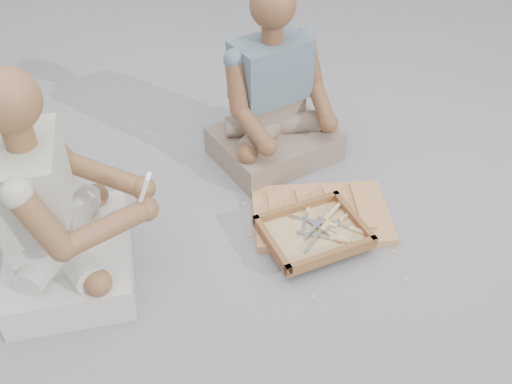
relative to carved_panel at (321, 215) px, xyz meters
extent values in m
plane|color=gray|center=(-0.32, -0.32, -0.02)|extent=(60.00, 60.00, 0.00)
cube|color=#A77E40|center=(0.00, 0.00, 0.00)|extent=(0.67, 0.48, 0.04)
cube|color=brown|center=(-0.08, -0.15, 0.03)|extent=(0.51, 0.44, 0.01)
cube|color=brown|center=(-0.12, 0.01, 0.06)|extent=(0.43, 0.13, 0.04)
cube|color=brown|center=(-0.04, -0.31, 0.06)|extent=(0.43, 0.13, 0.04)
cube|color=brown|center=(0.12, -0.10, 0.06)|extent=(0.11, 0.35, 0.04)
cube|color=brown|center=(-0.28, -0.20, 0.06)|extent=(0.11, 0.35, 0.04)
cube|color=tan|center=(-0.08, -0.15, 0.04)|extent=(0.44, 0.38, 0.01)
cube|color=silver|center=(-0.07, -0.14, 0.06)|extent=(0.12, 0.11, 0.00)
cylinder|color=tan|center=(0.01, -0.07, 0.06)|extent=(0.07, 0.06, 0.02)
cube|color=silver|center=(-0.10, -0.21, 0.06)|extent=(0.11, 0.12, 0.00)
cylinder|color=tan|center=(-0.02, -0.13, 0.06)|extent=(0.06, 0.07, 0.02)
cube|color=silver|center=(-0.11, -0.09, 0.04)|extent=(0.07, 0.14, 0.00)
cylinder|color=tan|center=(-0.06, 0.01, 0.04)|extent=(0.05, 0.07, 0.02)
cube|color=silver|center=(-0.09, -0.17, 0.05)|extent=(0.14, 0.08, 0.00)
cylinder|color=tan|center=(0.01, -0.21, 0.05)|extent=(0.07, 0.05, 0.02)
cube|color=silver|center=(-0.09, -0.07, 0.05)|extent=(0.14, 0.08, 0.00)
cylinder|color=tan|center=(0.00, -0.12, 0.05)|extent=(0.07, 0.05, 0.02)
cube|color=silver|center=(0.03, -0.11, 0.05)|extent=(0.13, 0.10, 0.00)
cylinder|color=tan|center=(0.11, -0.17, 0.05)|extent=(0.07, 0.06, 0.02)
cube|color=silver|center=(-0.03, -0.09, 0.06)|extent=(0.13, 0.11, 0.00)
cylinder|color=tan|center=(0.06, -0.02, 0.06)|extent=(0.07, 0.06, 0.02)
cube|color=silver|center=(-0.01, -0.14, 0.05)|extent=(0.14, 0.09, 0.00)
cylinder|color=tan|center=(0.08, -0.08, 0.05)|extent=(0.07, 0.05, 0.02)
cube|color=silver|center=(-0.06, -0.11, 0.05)|extent=(0.10, 0.13, 0.00)
cylinder|color=tan|center=(0.00, -0.20, 0.05)|extent=(0.06, 0.07, 0.02)
cube|color=silver|center=(-0.03, -0.13, 0.05)|extent=(0.10, 0.13, 0.00)
cylinder|color=tan|center=(0.04, -0.22, 0.05)|extent=(0.06, 0.07, 0.02)
cube|color=tan|center=(-0.15, -0.45, -0.02)|extent=(0.02, 0.02, 0.00)
cube|color=tan|center=(0.26, -0.27, -0.02)|extent=(0.02, 0.02, 0.00)
cube|color=tan|center=(-0.06, 0.14, -0.02)|extent=(0.02, 0.02, 0.00)
cube|color=tan|center=(0.06, 0.08, -0.02)|extent=(0.02, 0.02, 0.00)
cube|color=tan|center=(0.14, -0.02, -0.02)|extent=(0.02, 0.02, 0.00)
cube|color=tan|center=(0.25, -0.43, -0.02)|extent=(0.02, 0.02, 0.00)
cube|color=tan|center=(-0.17, 0.16, -0.02)|extent=(0.02, 0.02, 0.00)
cube|color=tan|center=(-0.34, 0.16, -0.02)|extent=(0.02, 0.02, 0.00)
cube|color=tan|center=(0.26, 0.06, -0.02)|extent=(0.02, 0.02, 0.00)
cube|color=tan|center=(-0.11, -0.12, -0.02)|extent=(0.02, 0.02, 0.00)
cube|color=tan|center=(0.15, 0.10, -0.02)|extent=(0.02, 0.02, 0.00)
cube|color=tan|center=(-0.34, -0.05, -0.02)|extent=(0.02, 0.02, 0.00)
cube|color=tan|center=(0.07, -0.20, -0.02)|extent=(0.02, 0.02, 0.00)
cube|color=tan|center=(-0.10, 0.04, -0.02)|extent=(0.02, 0.02, 0.00)
cube|color=silver|center=(-1.12, -0.14, 0.06)|extent=(0.52, 0.64, 0.16)
cube|color=silver|center=(-1.18, -0.14, 0.23)|extent=(0.23, 0.35, 0.19)
cube|color=beige|center=(-1.17, -0.14, 0.49)|extent=(0.25, 0.39, 0.32)
sphere|color=brown|center=(-1.16, -0.14, 0.83)|extent=(0.22, 0.22, 0.22)
sphere|color=brown|center=(-0.78, -0.06, 0.33)|extent=(0.10, 0.10, 0.10)
sphere|color=brown|center=(-0.78, -0.19, 0.33)|extent=(0.10, 0.10, 0.10)
cube|color=#836C5E|center=(-0.12, 0.52, 0.06)|extent=(0.72, 0.66, 0.15)
cube|color=#836C5E|center=(-0.14, 0.58, 0.22)|extent=(0.38, 0.31, 0.18)
cube|color=slate|center=(-0.14, 0.57, 0.47)|extent=(0.42, 0.35, 0.30)
sphere|color=brown|center=(-0.13, 0.56, 0.79)|extent=(0.21, 0.21, 0.21)
sphere|color=brown|center=(0.13, 0.41, 0.23)|extent=(0.10, 0.10, 0.10)
sphere|color=brown|center=(-0.21, 0.26, 0.23)|extent=(0.10, 0.10, 0.10)
cube|color=white|center=(-0.77, -0.19, 0.44)|extent=(0.07, 0.06, 0.12)
cube|color=black|center=(-0.77, -0.19, 0.45)|extent=(0.03, 0.04, 0.04)
camera|label=1|loc=(-0.65, -1.87, 1.81)|focal=40.00mm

